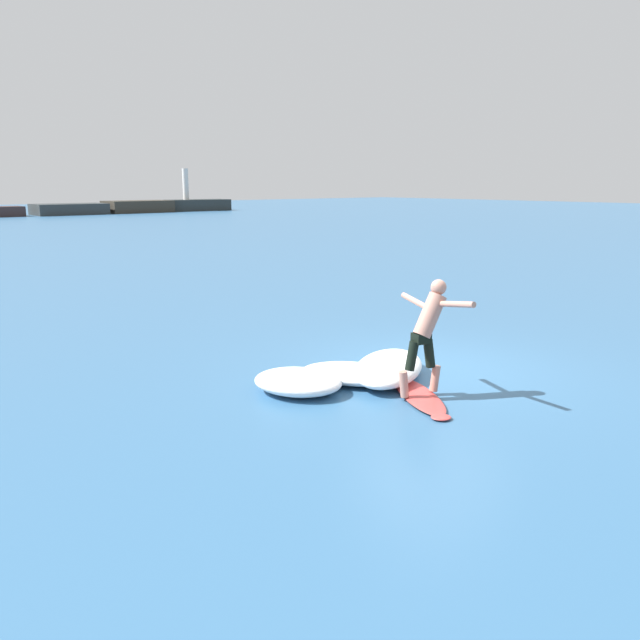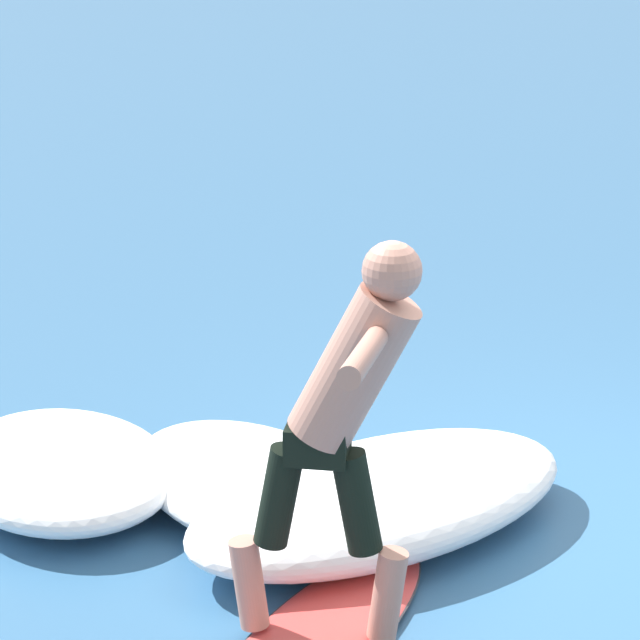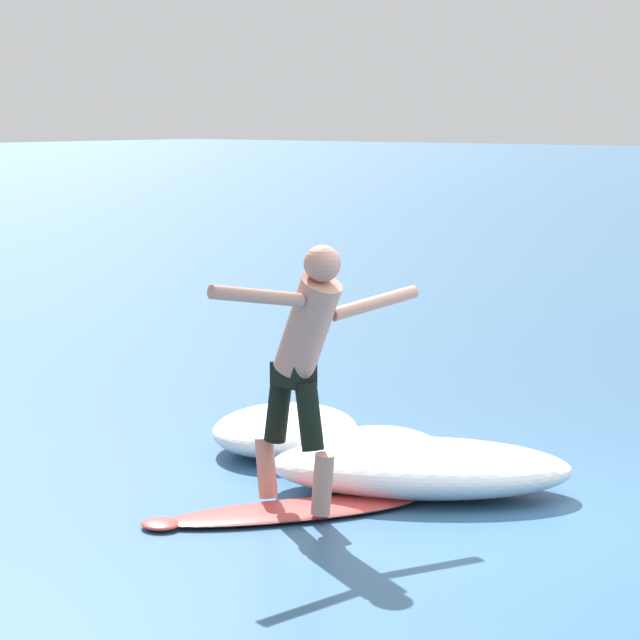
% 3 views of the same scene
% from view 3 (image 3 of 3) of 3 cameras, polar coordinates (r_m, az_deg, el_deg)
% --- Properties ---
extents(ground_plane, '(200.00, 200.00, 0.00)m').
position_cam_3_polar(ground_plane, '(10.22, 8.42, -7.57)').
color(ground_plane, '#33618A').
extents(surfboard, '(1.38, 1.93, 0.20)m').
position_cam_3_polar(surfboard, '(10.29, -1.16, -7.19)').
color(surfboard, '#D64541').
rests_on(surfboard, ground).
extents(surfer, '(0.87, 1.69, 1.79)m').
position_cam_3_polar(surfer, '(9.98, -0.56, -1.21)').
color(surfer, tan).
rests_on(surfer, surfboard).
extents(wave_foam_at_tail, '(1.84, 2.01, 0.29)m').
position_cam_3_polar(wave_foam_at_tail, '(11.42, 2.14, -5.10)').
color(wave_foam_at_tail, white).
rests_on(wave_foam_at_tail, ground).
extents(wave_foam_at_nose, '(1.69, 1.82, 0.35)m').
position_cam_3_polar(wave_foam_at_nose, '(12.14, -1.32, -4.15)').
color(wave_foam_at_nose, white).
rests_on(wave_foam_at_nose, ground).
extents(wave_foam_beside, '(2.40, 2.09, 0.39)m').
position_cam_3_polar(wave_foam_beside, '(10.83, 3.79, -5.57)').
color(wave_foam_beside, white).
rests_on(wave_foam_beside, ground).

